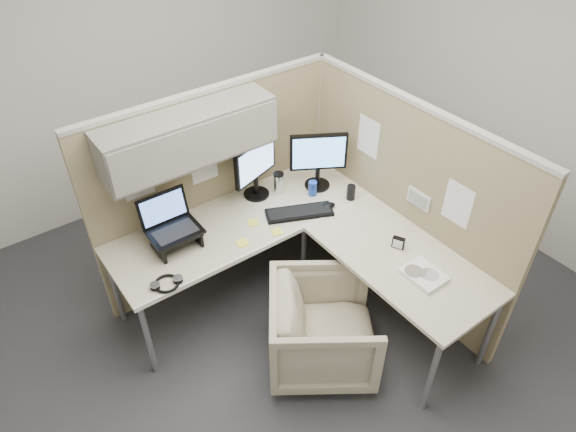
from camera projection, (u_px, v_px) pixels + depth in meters
ground at (297, 323)px, 3.94m from camera, size 4.50×4.50×0.00m
partition_back at (205, 165)px, 3.67m from camera, size 2.00×0.36×1.63m
partition_right at (400, 201)px, 3.80m from camera, size 0.07×2.03×1.63m
desk at (301, 241)px, 3.65m from camera, size 2.00×1.98×0.73m
office_chair at (324, 325)px, 3.47m from camera, size 0.95×0.96×0.73m
monitor_left at (255, 165)px, 3.84m from camera, size 0.43×0.20×0.47m
monitor_right at (318, 157)px, 3.93m from camera, size 0.40×0.25×0.47m
laptop_station at (173, 229)px, 3.47m from camera, size 0.35×0.30×0.36m
keyboard at (299, 212)px, 3.82m from camera, size 0.52×0.36×0.02m
mouse at (329, 206)px, 3.87m from camera, size 0.12×0.09×0.04m
travel_mug at (279, 183)px, 3.98m from camera, size 0.08×0.08×0.18m
soda_can_green at (351, 192)px, 3.93m from camera, size 0.07×0.07×0.12m
soda_can_silver at (313, 188)px, 3.97m from camera, size 0.07×0.07×0.12m
sticky_note_a at (242, 243)px, 3.57m from camera, size 0.08×0.08×0.01m
sticky_note_b at (277, 232)px, 3.66m from camera, size 0.09×0.09×0.01m
sticky_note_d at (253, 223)px, 3.74m from camera, size 0.09×0.09×0.01m
sticky_note_c at (193, 232)px, 3.65m from camera, size 0.09×0.09×0.01m
headphones at (167, 283)px, 3.25m from camera, size 0.21×0.20×0.03m
paper_stack at (423, 275)px, 3.31m from camera, size 0.21×0.27×0.03m
desk_clock at (398, 243)px, 3.51m from camera, size 0.07×0.09×0.08m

